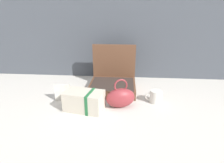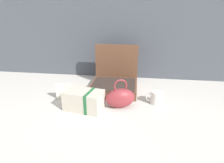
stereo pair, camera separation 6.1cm
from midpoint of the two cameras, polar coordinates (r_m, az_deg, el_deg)
ground_plane at (r=1.34m, az=2.02°, el=-6.59°), size 6.00×6.00×0.00m
back_wall at (r=1.77m, az=4.38°, el=23.63°), size 3.20×0.06×1.40m
open_suitcase at (r=1.55m, az=1.95°, el=0.25°), size 0.37×0.35×0.35m
teal_pouch_handbag at (r=1.26m, az=3.92°, el=-4.97°), size 0.22×0.16×0.20m
cream_toiletry_bag at (r=1.25m, az=-7.04°, el=-5.67°), size 0.27×0.19×0.13m
coffee_mug at (r=1.36m, az=14.60°, el=-4.77°), size 0.12×0.08×0.09m
info_card_left at (r=1.41m, az=-13.27°, el=-2.96°), size 0.11×0.03×0.12m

